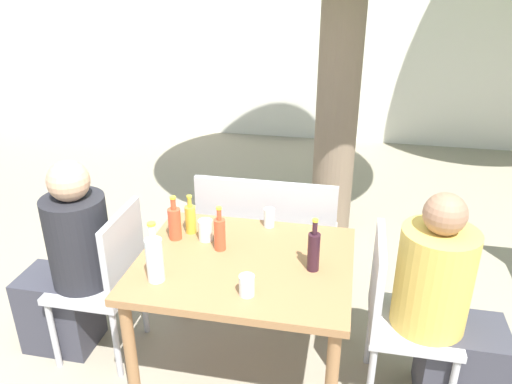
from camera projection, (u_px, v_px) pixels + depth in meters
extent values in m
plane|color=gray|center=(246.00, 368.00, 2.86)|extent=(30.00, 30.00, 0.00)
cube|color=white|center=(320.00, 28.00, 6.09)|extent=(10.00, 0.08, 2.80)
cylinder|color=#7A6651|center=(337.00, 112.00, 3.92)|extent=(0.33, 0.33, 2.11)
cube|color=#996B42|center=(244.00, 263.00, 2.57)|extent=(1.10, 0.90, 0.04)
cylinder|color=#996B42|center=(131.00, 358.00, 2.46)|extent=(0.06, 0.06, 0.69)
cylinder|color=#996B42|center=(183.00, 271.00, 3.16)|extent=(0.06, 0.06, 0.69)
cylinder|color=#996B42|center=(339.00, 289.00, 2.98)|extent=(0.06, 0.06, 0.69)
cube|color=#B2B2B7|center=(95.00, 284.00, 2.83)|extent=(0.44, 0.44, 0.04)
cube|color=#B2B2B7|center=(124.00, 251.00, 2.69)|extent=(0.04, 0.44, 0.45)
cylinder|color=#B2B2B7|center=(87.00, 295.00, 3.13)|extent=(0.04, 0.04, 0.44)
cylinder|color=#B2B2B7|center=(54.00, 335.00, 2.79)|extent=(0.04, 0.04, 0.44)
cylinder|color=#B2B2B7|center=(144.00, 302.00, 3.06)|extent=(0.04, 0.04, 0.44)
cylinder|color=#B2B2B7|center=(116.00, 344.00, 2.72)|extent=(0.04, 0.04, 0.44)
cube|color=#B2B2B7|center=(413.00, 324.00, 2.52)|extent=(0.44, 0.44, 0.04)
cube|color=#B2B2B7|center=(377.00, 279.00, 2.45)|extent=(0.04, 0.44, 0.45)
cylinder|color=#B2B2B7|center=(440.00, 341.00, 2.75)|extent=(0.04, 0.04, 0.44)
cylinder|color=#B2B2B7|center=(370.00, 382.00, 2.48)|extent=(0.04, 0.04, 0.44)
cylinder|color=#B2B2B7|center=(370.00, 332.00, 2.82)|extent=(0.04, 0.04, 0.44)
cube|color=#B2B2B7|center=(238.00, 230.00, 3.40)|extent=(0.44, 0.44, 0.04)
cube|color=#B2B2B7|center=(230.00, 212.00, 3.12)|extent=(0.44, 0.04, 0.45)
cylinder|color=#B2B2B7|center=(270.00, 249.00, 3.63)|extent=(0.04, 0.04, 0.44)
cylinder|color=#B2B2B7|center=(220.00, 244.00, 3.70)|extent=(0.04, 0.04, 0.44)
cylinder|color=#B2B2B7|center=(260.00, 279.00, 3.29)|extent=(0.04, 0.04, 0.44)
cylinder|color=#B2B2B7|center=(205.00, 272.00, 3.36)|extent=(0.04, 0.04, 0.44)
cube|color=#B2B2B7|center=(302.00, 237.00, 3.32)|extent=(0.44, 0.44, 0.04)
cube|color=#B2B2B7|center=(300.00, 218.00, 3.04)|extent=(0.44, 0.04, 0.45)
cylinder|color=#B2B2B7|center=(331.00, 256.00, 3.55)|extent=(0.04, 0.04, 0.44)
cylinder|color=#B2B2B7|center=(278.00, 250.00, 3.62)|extent=(0.04, 0.04, 0.44)
cylinder|color=#B2B2B7|center=(327.00, 286.00, 3.21)|extent=(0.04, 0.04, 0.44)
cylinder|color=#B2B2B7|center=(269.00, 280.00, 3.28)|extent=(0.04, 0.04, 0.44)
cube|color=#383842|center=(60.00, 310.00, 2.97)|extent=(0.40, 0.30, 0.48)
cylinder|color=#232328|center=(79.00, 241.00, 2.72)|extent=(0.34, 0.34, 0.52)
sphere|color=tan|center=(68.00, 181.00, 2.58)|extent=(0.22, 0.22, 0.22)
cube|color=#383842|center=(460.00, 365.00, 2.56)|extent=(0.40, 0.32, 0.48)
cylinder|color=gold|center=(434.00, 279.00, 2.39)|extent=(0.36, 0.36, 0.52)
sphere|color=#936B51|center=(445.00, 214.00, 2.24)|extent=(0.20, 0.20, 0.20)
cylinder|color=#DB4C2D|center=(175.00, 224.00, 2.72)|extent=(0.07, 0.07, 0.18)
cylinder|color=#DB4C2D|center=(173.00, 204.00, 2.67)|extent=(0.03, 0.03, 0.06)
cylinder|color=gold|center=(173.00, 198.00, 2.66)|extent=(0.03, 0.03, 0.01)
cylinder|color=#331923|center=(314.00, 252.00, 2.44)|extent=(0.06, 0.06, 0.20)
cylinder|color=#331923|center=(315.00, 228.00, 2.38)|extent=(0.02, 0.02, 0.07)
cylinder|color=gold|center=(315.00, 220.00, 2.37)|extent=(0.03, 0.03, 0.01)
cylinder|color=#DB4C2D|center=(220.00, 235.00, 2.62)|extent=(0.06, 0.06, 0.18)
cylinder|color=#DB4C2D|center=(219.00, 215.00, 2.57)|extent=(0.02, 0.02, 0.06)
cylinder|color=gold|center=(219.00, 208.00, 2.56)|extent=(0.03, 0.03, 0.01)
cylinder|color=gold|center=(191.00, 220.00, 2.79)|extent=(0.06, 0.06, 0.16)
cylinder|color=gold|center=(189.00, 202.00, 2.75)|extent=(0.02, 0.02, 0.06)
cylinder|color=gold|center=(189.00, 197.00, 2.73)|extent=(0.03, 0.03, 0.01)
cylinder|color=silver|center=(155.00, 260.00, 2.35)|extent=(0.08, 0.08, 0.22)
cylinder|color=silver|center=(152.00, 233.00, 2.29)|extent=(0.03, 0.03, 0.08)
cylinder|color=gold|center=(151.00, 224.00, 2.27)|extent=(0.04, 0.04, 0.01)
cylinder|color=silver|center=(206.00, 230.00, 2.73)|extent=(0.08, 0.08, 0.12)
cylinder|color=silver|center=(247.00, 285.00, 2.27)|extent=(0.07, 0.07, 0.10)
cylinder|color=silver|center=(269.00, 218.00, 2.87)|extent=(0.06, 0.06, 0.11)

